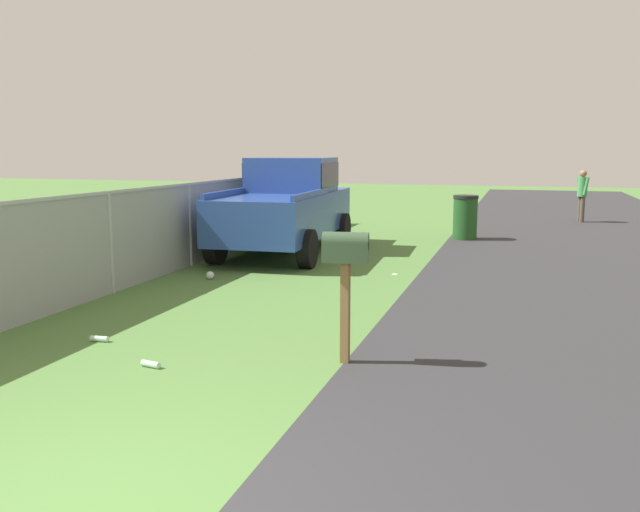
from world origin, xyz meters
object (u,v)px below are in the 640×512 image
pickup_truck (287,203)px  pedestrian (582,192)px  mailbox (346,259)px  trash_bin (465,217)px

pickup_truck → pedestrian: size_ratio=3.08×
mailbox → pickup_truck: pickup_truck is taller
mailbox → trash_bin: (10.39, -0.40, -0.57)m
pickup_truck → pedestrian: 10.88m
trash_bin → pedestrian: pedestrian is taller
trash_bin → pedestrian: (5.16, -3.17, 0.38)m
pickup_truck → trash_bin: bearing=-50.2°
mailbox → trash_bin: mailbox is taller
mailbox → trash_bin: size_ratio=1.26×
pickup_truck → mailbox: bearing=-158.5°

